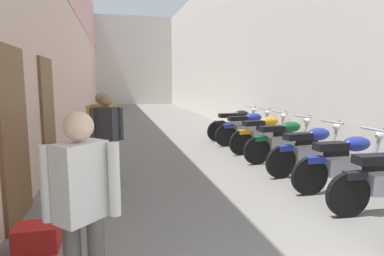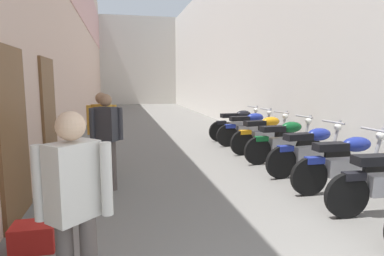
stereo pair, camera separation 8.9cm
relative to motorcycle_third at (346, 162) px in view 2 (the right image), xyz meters
name	(u,v)px [view 2 (the right image)]	position (x,y,z in m)	size (l,w,h in m)	color
ground_plane	(164,131)	(-1.93, 7.11, -0.50)	(40.95, 40.95, 0.00)	slate
building_left	(76,29)	(-5.00, 9.06, 3.22)	(0.45, 24.95, 7.38)	beige
building_right	(230,45)	(1.14, 9.11, 2.77)	(0.45, 24.95, 6.55)	silver
building_far_end	(138,61)	(-1.93, 22.59, 2.83)	(8.75, 2.00, 6.67)	beige
motorcycle_third	(346,162)	(0.00, 0.00, 0.00)	(1.85, 0.58, 1.04)	black
motorcycle_fourth	(311,150)	(0.00, 0.99, 0.00)	(1.85, 0.58, 1.04)	black
motorcycle_fifth	(284,140)	(0.00, 2.02, 0.00)	(1.85, 0.58, 1.04)	black
motorcycle_sixth	(265,133)	(0.00, 3.01, 0.00)	(1.84, 0.58, 1.04)	black
motorcycle_seventh	(249,128)	(0.00, 4.01, 0.00)	(1.85, 0.58, 1.04)	black
motorcycle_eighth	(238,124)	(0.00, 4.88, 0.00)	(1.85, 0.58, 1.04)	black
pedestrian_by_doorway	(75,205)	(-3.79, -2.14, 0.42)	(0.52, 0.38, 1.57)	#564C47
pedestrian_mid_alley	(107,135)	(-3.68, 0.94, 0.42)	(0.52, 0.35, 1.57)	#564C47
pedestrian_further_down	(102,129)	(-3.78, 1.60, 0.42)	(0.52, 0.38, 1.57)	#8C7251
plastic_crate	(34,237)	(-4.39, -0.87, -0.36)	(0.44, 0.32, 0.28)	red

